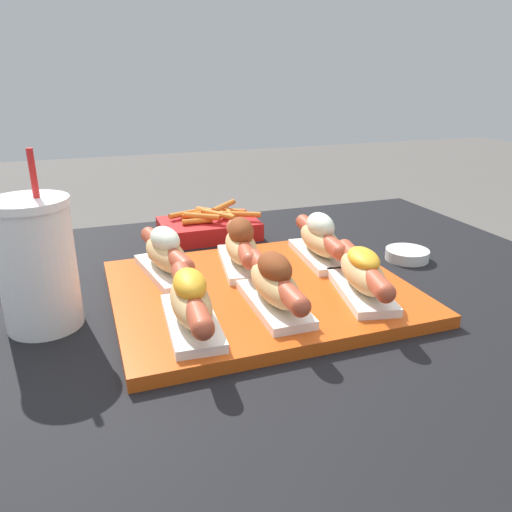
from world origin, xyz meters
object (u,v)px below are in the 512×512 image
hot_dog_0 (191,301)px  hot_dog_1 (274,283)px  hot_dog_2 (362,273)px  hot_dog_3 (166,253)px  fries_basket (209,227)px  hot_dog_4 (241,245)px  drink_cup (37,264)px  hot_dog_5 (320,239)px  sauce_bowl (407,254)px  serving_tray (260,291)px

hot_dog_0 → hot_dog_1: size_ratio=1.00×
hot_dog_2 → hot_dog_1: bearing=178.6°
hot_dog_2 → hot_dog_3: size_ratio=0.99×
hot_dog_2 → fries_basket: size_ratio=0.99×
hot_dog_4 → drink_cup: 0.31m
hot_dog_2 → hot_dog_3: bearing=145.9°
hot_dog_2 → hot_dog_3: 0.30m
hot_dog_0 → hot_dog_1: hot_dog_1 is taller
fries_basket → hot_dog_0: bearing=-107.6°
hot_dog_5 → hot_dog_0: bearing=-147.9°
hot_dog_1 → sauce_bowl: size_ratio=2.60×
hot_dog_4 → sauce_bowl: hot_dog_4 is taller
hot_dog_1 → hot_dog_4: bearing=88.2°
hot_dog_0 → fries_basket: bearing=72.4°
hot_dog_3 → drink_cup: (-0.18, -0.08, 0.03)m
hot_dog_2 → drink_cup: (-0.42, 0.09, 0.04)m
serving_tray → hot_dog_4: (-0.00, 0.08, 0.04)m
hot_dog_5 → serving_tray: bearing=-151.1°
hot_dog_1 → hot_dog_4: (0.01, 0.16, 0.00)m
hot_dog_4 → fries_basket: (0.00, 0.22, -0.03)m
hot_dog_3 → fries_basket: 0.25m
hot_dog_3 → hot_dog_1: bearing=-55.0°
hot_dog_2 → drink_cup: bearing=168.1°
serving_tray → hot_dog_1: 0.09m
hot_dog_1 → hot_dog_5: hot_dog_5 is taller
hot_dog_5 → hot_dog_4: bearing=175.1°
hot_dog_0 → hot_dog_2: bearing=2.5°
hot_dog_1 → fries_basket: size_ratio=1.01×
hot_dog_0 → hot_dog_4: size_ratio=1.01×
fries_basket → hot_dog_5: bearing=-60.5°
hot_dog_0 → fries_basket: (0.12, 0.39, -0.03)m
hot_dog_5 → fries_basket: hot_dog_5 is taller
hot_dog_2 → hot_dog_4: 0.21m
hot_dog_3 → fries_basket: hot_dog_3 is taller
hot_dog_0 → sauce_bowl: bearing=19.1°
serving_tray → sauce_bowl: (0.30, 0.06, 0.00)m
hot_dog_0 → hot_dog_2: hot_dog_0 is taller
hot_dog_1 → fries_basket: hot_dog_1 is taller
sauce_bowl → drink_cup: drink_cup is taller
hot_dog_3 → hot_dog_5: (0.26, -0.02, 0.00)m
hot_dog_5 → fries_basket: bearing=119.5°
serving_tray → hot_dog_4: size_ratio=2.18×
hot_dog_1 → hot_dog_5: 0.20m
hot_dog_4 → sauce_bowl: size_ratio=2.57×
hot_dog_0 → hot_dog_5: size_ratio=1.00×
hot_dog_1 → hot_dog_2: hot_dog_1 is taller
hot_dog_0 → drink_cup: drink_cup is taller
sauce_bowl → hot_dog_4: bearing=175.1°
hot_dog_3 → hot_dog_5: 0.26m
drink_cup → hot_dog_3: bearing=24.0°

